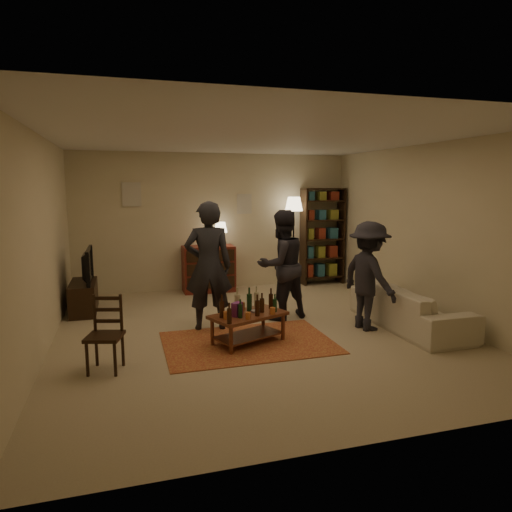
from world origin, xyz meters
name	(u,v)px	position (x,y,z in m)	size (l,w,h in m)	color
floor	(258,332)	(0.00, 0.00, 0.00)	(6.00, 6.00, 0.00)	#C6B793
room_shell	(182,199)	(-0.65, 2.98, 1.81)	(6.00, 6.00, 6.00)	beige
rug	(248,343)	(-0.25, -0.41, 0.01)	(2.20, 1.50, 0.01)	maroon
coffee_table	(248,316)	(-0.26, -0.41, 0.37)	(1.11, 0.87, 0.74)	brown
dining_chair	(106,331)	(-2.02, -0.80, 0.45)	(0.46, 0.46, 0.86)	black
tv_stand	(84,289)	(-2.44, 1.80, 0.38)	(0.40, 1.00, 1.06)	black
dresser	(209,267)	(-0.19, 2.71, 0.48)	(1.00, 0.50, 1.36)	maroon
bookshelf	(322,235)	(2.25, 2.78, 1.03)	(0.90, 0.34, 2.02)	black
floor_lamp	(294,210)	(1.55, 2.65, 1.57)	(0.36, 0.36, 1.84)	black
sofa	(409,307)	(2.20, -0.40, 0.30)	(2.08, 0.81, 0.61)	beige
person_left	(208,266)	(-0.64, 0.33, 0.93)	(0.68, 0.44, 1.85)	#222328
person_right	(281,265)	(0.54, 0.55, 0.85)	(0.83, 0.64, 1.70)	#232229
person_by_sofa	(369,276)	(1.57, -0.30, 0.78)	(1.01, 0.58, 1.56)	#222229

